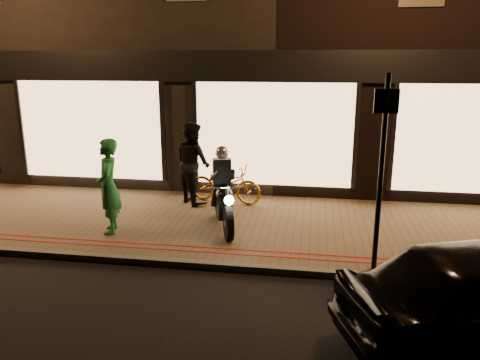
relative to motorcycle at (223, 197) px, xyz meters
name	(u,v)px	position (x,y,z in m)	size (l,w,h in m)	color
ground	(249,273)	(0.75, -1.70, -0.73)	(90.00, 90.00, 0.00)	black
sidewalk	(263,227)	(0.75, 0.30, -0.67)	(50.00, 4.00, 0.12)	brown
kerb_stone	(250,269)	(0.75, -1.65, -0.67)	(50.00, 0.14, 0.12)	#59544C
red_kerb_lines	(254,252)	(0.75, -1.15, -0.61)	(50.00, 0.26, 0.01)	maroon
building_row	(289,29)	(0.75, 7.29, 3.51)	(48.00, 10.11, 8.50)	black
motorcycle	(223,197)	(0.00, 0.00, 0.00)	(0.82, 1.88, 1.59)	black
sign_post	(382,164)	(2.69, -1.45, 1.06)	(0.35, 0.08, 3.00)	black
bicycle_gold	(225,183)	(-0.27, 1.61, -0.17)	(0.59, 1.70, 0.89)	orange
person_green	(108,186)	(-2.06, -0.59, 0.28)	(0.65, 0.43, 1.79)	#217D3B
person_dark	(193,163)	(-0.99, 1.50, 0.31)	(0.90, 0.70, 1.85)	black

